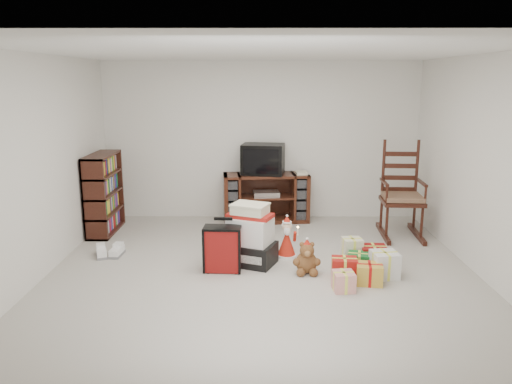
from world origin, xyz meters
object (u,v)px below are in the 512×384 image
tv_stand (266,198)px  rocking_chair (400,202)px  gift_pile (250,238)px  red_suitcase (223,249)px  gift_cluster (361,263)px  bookshelf (104,195)px  sneaker_pair (109,252)px  teddy_bear (307,260)px  santa_figurine (287,241)px  mrs_claus_figurine (249,230)px  crt_television (263,159)px

tv_stand → rocking_chair: bearing=-25.4°
gift_pile → red_suitcase: (-0.32, -0.24, -0.05)m
gift_pile → gift_cluster: 1.35m
bookshelf → sneaker_pair: bookshelf is taller
sneaker_pair → gift_cluster: size_ratio=0.33×
tv_stand → gift_cluster: (1.07, -2.24, -0.25)m
teddy_bear → santa_figurine: bearing=110.4°
santa_figurine → mrs_claus_figurine: size_ratio=0.99×
red_suitcase → gift_cluster: red_suitcase is taller
rocking_chair → teddy_bear: (-1.49, -1.50, -0.32)m
bookshelf → santa_figurine: 2.86m
santa_figurine → crt_television: crt_television is taller
red_suitcase → crt_television: (0.49, 2.15, 0.72)m
tv_stand → teddy_bear: tv_stand is taller
mrs_claus_figurine → gift_cluster: mrs_claus_figurine is taller
teddy_bear → sneaker_pair: 2.54m
red_suitcase → mrs_claus_figurine: size_ratio=1.16×
teddy_bear → gift_cluster: 0.63m
crt_television → tv_stand: bearing=-0.7°
teddy_bear → gift_cluster: bearing=-3.4°
red_suitcase → crt_television: 2.32m
crt_television → mrs_claus_figurine: bearing=-90.6°
teddy_bear → crt_television: 2.41m
bookshelf → teddy_bear: 3.28m
gift_pile → red_suitcase: bearing=-120.2°
gift_cluster → crt_television: 2.65m
santa_figurine → sneaker_pair: size_ratio=1.43×
sneaker_pair → gift_cluster: (3.10, -0.60, 0.08)m
mrs_claus_figurine → tv_stand: bearing=78.1°
gift_cluster → red_suitcase: bearing=176.6°
santa_figurine → sneaker_pair: 2.28m
tv_stand → red_suitcase: bearing=-109.7°
rocking_chair → gift_pile: size_ratio=1.92×
rocking_chair → sneaker_pair: 4.10m
gift_pile → sneaker_pair: gift_pile is taller
santa_figurine → gift_cluster: 1.01m
tv_stand → teddy_bear: bearing=-84.1°
mrs_claus_figurine → santa_figurine: bearing=-42.7°
rocking_chair → mrs_claus_figurine: rocking_chair is taller
bookshelf → rocking_chair: bearing=-1.6°
teddy_bear → rocking_chair: bearing=45.2°
rocking_chair → gift_pile: bearing=-147.4°
gift_pile → sneaker_pair: (-1.81, 0.25, -0.27)m
teddy_bear → gift_cluster: size_ratio=0.33×
rocking_chair → red_suitcase: bearing=-146.3°
bookshelf → red_suitcase: size_ratio=1.83×
red_suitcase → santa_figurine: red_suitcase is taller
teddy_bear → mrs_claus_figurine: bearing=124.9°
sneaker_pair → red_suitcase: bearing=-29.3°
red_suitcase → gift_cluster: size_ratio=0.56×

